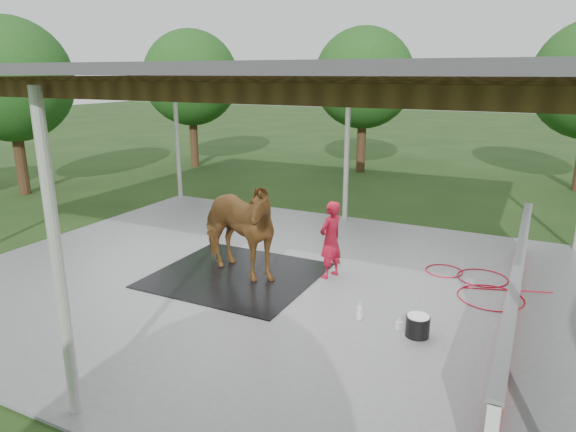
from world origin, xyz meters
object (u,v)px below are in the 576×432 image
at_px(dasher_board, 515,295).
at_px(handler, 331,240).
at_px(wash_bucket, 418,326).
at_px(horse, 235,227).

distance_m(dasher_board, handler, 3.49).
bearing_deg(wash_bucket, dasher_board, 38.12).
bearing_deg(wash_bucket, horse, 167.48).
height_order(dasher_board, handler, handler).
bearing_deg(horse, dasher_board, -70.46).
relative_size(horse, wash_bucket, 6.39).
relative_size(dasher_board, horse, 3.36).
distance_m(handler, wash_bucket, 2.76).
xyz_separation_m(dasher_board, handler, (-3.42, 0.64, 0.24)).
xyz_separation_m(horse, handler, (1.72, 0.79, -0.25)).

